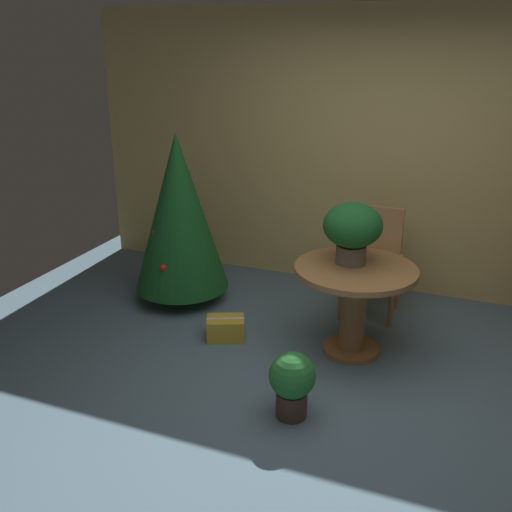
# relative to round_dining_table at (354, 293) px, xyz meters

# --- Properties ---
(ground_plane) EXTENTS (6.60, 6.60, 0.00)m
(ground_plane) POSITION_rel_round_dining_table_xyz_m (-0.02, -0.81, -0.50)
(ground_plane) COLOR slate
(back_wall_panel) EXTENTS (6.00, 0.10, 2.60)m
(back_wall_panel) POSITION_rel_round_dining_table_xyz_m (-0.02, 1.39, 0.80)
(back_wall_panel) COLOR tan
(back_wall_panel) RESTS_ON ground_plane
(round_dining_table) EXTENTS (0.92, 0.92, 0.71)m
(round_dining_table) POSITION_rel_round_dining_table_xyz_m (0.00, 0.00, 0.00)
(round_dining_table) COLOR #9E6B3D
(round_dining_table) RESTS_ON ground_plane
(flower_vase) EXTENTS (0.44, 0.44, 0.46)m
(flower_vase) POSITION_rel_round_dining_table_xyz_m (-0.06, 0.07, 0.49)
(flower_vase) COLOR #665B51
(flower_vase) RESTS_ON round_dining_table
(wooden_chair_far) EXTENTS (0.48, 0.43, 0.94)m
(wooden_chair_far) POSITION_rel_round_dining_table_xyz_m (0.00, 0.79, 0.05)
(wooden_chair_far) COLOR #B27F4C
(wooden_chair_far) RESTS_ON ground_plane
(holiday_tree) EXTENTS (0.86, 0.86, 1.55)m
(holiday_tree) POSITION_rel_round_dining_table_xyz_m (-1.68, 0.38, 0.35)
(holiday_tree) COLOR brown
(holiday_tree) RESTS_ON ground_plane
(gift_box_gold) EXTENTS (0.36, 0.32, 0.18)m
(gift_box_gold) POSITION_rel_round_dining_table_xyz_m (-1.00, -0.17, -0.41)
(gift_box_gold) COLOR gold
(gift_box_gold) RESTS_ON ground_plane
(potted_plant) EXTENTS (0.30, 0.30, 0.45)m
(potted_plant) POSITION_rel_round_dining_table_xyz_m (-0.18, -0.95, -0.24)
(potted_plant) COLOR #4C382D
(potted_plant) RESTS_ON ground_plane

